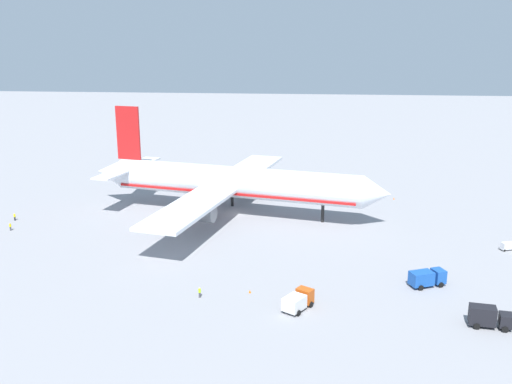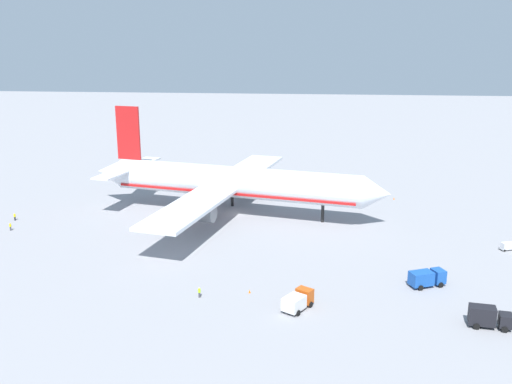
{
  "view_description": "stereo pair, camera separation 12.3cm",
  "coord_description": "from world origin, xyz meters",
  "px_view_note": "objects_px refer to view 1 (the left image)",
  "views": [
    {
      "loc": [
        17.68,
        -123.63,
        38.8
      ],
      "look_at": [
        4.48,
        2.16,
        4.7
      ],
      "focal_mm": 39.69,
      "sensor_mm": 36.0,
      "label": 1
    },
    {
      "loc": [
        17.8,
        -123.62,
        38.8
      ],
      "look_at": [
        4.48,
        2.16,
        4.7
      ],
      "focal_mm": 39.69,
      "sensor_mm": 36.0,
      "label": 2
    }
  ],
  "objects_px": {
    "service_truck_0": "(427,278)",
    "traffic_cone_1": "(394,198)",
    "airliner": "(231,182)",
    "traffic_cone_0": "(250,291)",
    "service_truck_1": "(488,317)",
    "ground_worker_2": "(15,217)",
    "service_truck_2": "(298,300)",
    "ground_worker_0": "(200,292)",
    "ground_worker_1": "(10,227)",
    "baggage_cart_0": "(507,246)"
  },
  "relations": [
    {
      "from": "service_truck_0",
      "to": "baggage_cart_0",
      "type": "distance_m",
      "value": 26.13
    },
    {
      "from": "ground_worker_0",
      "to": "traffic_cone_1",
      "type": "distance_m",
      "value": 70.76
    },
    {
      "from": "baggage_cart_0",
      "to": "ground_worker_2",
      "type": "distance_m",
      "value": 103.24
    },
    {
      "from": "service_truck_0",
      "to": "baggage_cart_0",
      "type": "bearing_deg",
      "value": 45.15
    },
    {
      "from": "ground_worker_0",
      "to": "airliner",
      "type": "bearing_deg",
      "value": 92.17
    },
    {
      "from": "service_truck_2",
      "to": "ground_worker_0",
      "type": "height_order",
      "value": "service_truck_2"
    },
    {
      "from": "airliner",
      "to": "ground_worker_1",
      "type": "xyz_separation_m",
      "value": [
        -44.34,
        -17.16,
        -6.45
      ]
    },
    {
      "from": "service_truck_0",
      "to": "traffic_cone_0",
      "type": "distance_m",
      "value": 28.9
    },
    {
      "from": "service_truck_0",
      "to": "traffic_cone_1",
      "type": "relative_size",
      "value": 11.43
    },
    {
      "from": "airliner",
      "to": "ground_worker_0",
      "type": "height_order",
      "value": "airliner"
    },
    {
      "from": "service_truck_2",
      "to": "service_truck_0",
      "type": "bearing_deg",
      "value": 26.78
    },
    {
      "from": "airliner",
      "to": "traffic_cone_1",
      "type": "relative_size",
      "value": 128.57
    },
    {
      "from": "ground_worker_1",
      "to": "ground_worker_0",
      "type": "bearing_deg",
      "value": -30.71
    },
    {
      "from": "baggage_cart_0",
      "to": "ground_worker_0",
      "type": "distance_m",
      "value": 60.45
    },
    {
      "from": "service_truck_1",
      "to": "traffic_cone_0",
      "type": "height_order",
      "value": "service_truck_1"
    },
    {
      "from": "service_truck_1",
      "to": "service_truck_2",
      "type": "bearing_deg",
      "value": 174.21
    },
    {
      "from": "baggage_cart_0",
      "to": "traffic_cone_1",
      "type": "height_order",
      "value": "baggage_cart_0"
    },
    {
      "from": "ground_worker_0",
      "to": "baggage_cart_0",
      "type": "bearing_deg",
      "value": 25.98
    },
    {
      "from": "service_truck_2",
      "to": "traffic_cone_1",
      "type": "height_order",
      "value": "service_truck_2"
    },
    {
      "from": "baggage_cart_0",
      "to": "traffic_cone_0",
      "type": "distance_m",
      "value": 52.6
    },
    {
      "from": "service_truck_1",
      "to": "ground_worker_2",
      "type": "bearing_deg",
      "value": 156.66
    },
    {
      "from": "ground_worker_0",
      "to": "traffic_cone_0",
      "type": "bearing_deg",
      "value": 17.46
    },
    {
      "from": "service_truck_0",
      "to": "ground_worker_1",
      "type": "xyz_separation_m",
      "value": [
        -81.95,
        19.38,
        -0.65
      ]
    },
    {
      "from": "service_truck_1",
      "to": "traffic_cone_1",
      "type": "height_order",
      "value": "service_truck_1"
    },
    {
      "from": "service_truck_0",
      "to": "ground_worker_2",
      "type": "bearing_deg",
      "value": 162.92
    },
    {
      "from": "service_truck_2",
      "to": "ground_worker_0",
      "type": "bearing_deg",
      "value": 171.04
    },
    {
      "from": "service_truck_0",
      "to": "ground_worker_2",
      "type": "xyz_separation_m",
      "value": [
        -84.55,
        25.98,
        -0.64
      ]
    },
    {
      "from": "service_truck_1",
      "to": "service_truck_0",
      "type": "bearing_deg",
      "value": 114.47
    },
    {
      "from": "service_truck_1",
      "to": "traffic_cone_1",
      "type": "xyz_separation_m",
      "value": [
        -4.5,
        65.19,
        -1.33
      ]
    },
    {
      "from": "ground_worker_1",
      "to": "service_truck_0",
      "type": "bearing_deg",
      "value": -13.31
    },
    {
      "from": "ground_worker_1",
      "to": "ground_worker_2",
      "type": "xyz_separation_m",
      "value": [
        -2.6,
        6.6,
        0.01
      ]
    },
    {
      "from": "service_truck_0",
      "to": "traffic_cone_0",
      "type": "relative_size",
      "value": 11.43
    },
    {
      "from": "service_truck_1",
      "to": "traffic_cone_1",
      "type": "distance_m",
      "value": 65.36
    },
    {
      "from": "service_truck_0",
      "to": "service_truck_1",
      "type": "relative_size",
      "value": 1.06
    },
    {
      "from": "service_truck_0",
      "to": "airliner",
      "type": "bearing_deg",
      "value": 135.82
    },
    {
      "from": "airliner",
      "to": "ground_worker_1",
      "type": "height_order",
      "value": "airliner"
    },
    {
      "from": "ground_worker_1",
      "to": "traffic_cone_1",
      "type": "bearing_deg",
      "value": 21.43
    },
    {
      "from": "service_truck_2",
      "to": "ground_worker_2",
      "type": "relative_size",
      "value": 3.43
    },
    {
      "from": "baggage_cart_0",
      "to": "ground_worker_0",
      "type": "height_order",
      "value": "ground_worker_0"
    },
    {
      "from": "traffic_cone_1",
      "to": "service_truck_2",
      "type": "bearing_deg",
      "value": -109.41
    },
    {
      "from": "service_truck_0",
      "to": "traffic_cone_0",
      "type": "xyz_separation_m",
      "value": [
        -28.33,
        -5.57,
        -1.23
      ]
    },
    {
      "from": "airliner",
      "to": "traffic_cone_0",
      "type": "relative_size",
      "value": 128.57
    },
    {
      "from": "service_truck_0",
      "to": "traffic_cone_1",
      "type": "height_order",
      "value": "service_truck_0"
    },
    {
      "from": "service_truck_1",
      "to": "service_truck_2",
      "type": "height_order",
      "value": "service_truck_1"
    },
    {
      "from": "ground_worker_1",
      "to": "traffic_cone_0",
      "type": "height_order",
      "value": "ground_worker_1"
    },
    {
      "from": "service_truck_0",
      "to": "service_truck_1",
      "type": "xyz_separation_m",
      "value": [
        5.95,
        -13.07,
        0.1
      ]
    },
    {
      "from": "service_truck_1",
      "to": "ground_worker_2",
      "type": "relative_size",
      "value": 3.48
    },
    {
      "from": "service_truck_0",
      "to": "ground_worker_2",
      "type": "height_order",
      "value": "service_truck_0"
    },
    {
      "from": "service_truck_1",
      "to": "traffic_cone_1",
      "type": "bearing_deg",
      "value": 93.94
    },
    {
      "from": "traffic_cone_1",
      "to": "traffic_cone_0",
      "type": "bearing_deg",
      "value": -117.3
    }
  ]
}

